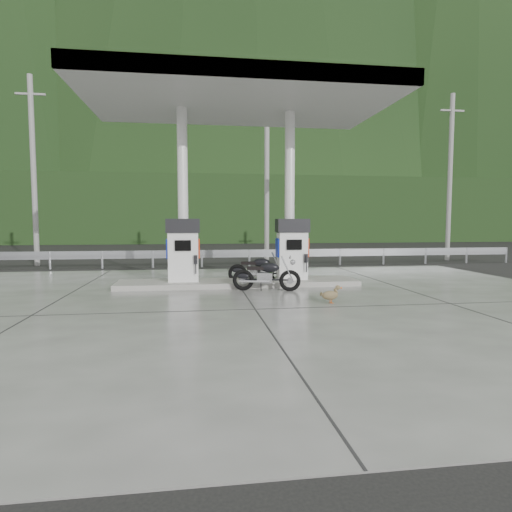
{
  "coord_description": "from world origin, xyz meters",
  "views": [
    {
      "loc": [
        -1.24,
        -9.91,
        1.88
      ],
      "look_at": [
        0.3,
        1.0,
        1.0
      ],
      "focal_mm": 30.0,
      "sensor_mm": 36.0,
      "label": 1
    }
  ],
  "objects": [
    {
      "name": "ground",
      "position": [
        0.0,
        0.0,
        0.0
      ],
      "size": [
        160.0,
        160.0,
        0.0
      ],
      "primitive_type": "plane",
      "color": "black",
      "rests_on": "ground"
    },
    {
      "name": "forecourt_apron",
      "position": [
        0.0,
        0.0,
        0.01
      ],
      "size": [
        18.0,
        14.0,
        0.02
      ],
      "primitive_type": "cube",
      "color": "slate",
      "rests_on": "ground"
    },
    {
      "name": "pump_island",
      "position": [
        0.0,
        2.5,
        0.1
      ],
      "size": [
        7.0,
        1.4,
        0.15
      ],
      "primitive_type": "cube",
      "color": "#9B9990",
      "rests_on": "forecourt_apron"
    },
    {
      "name": "gas_pump_left",
      "position": [
        -1.6,
        2.5,
        1.07
      ],
      "size": [
        0.95,
        0.55,
        1.8
      ],
      "primitive_type": null,
      "color": "white",
      "rests_on": "pump_island"
    },
    {
      "name": "gas_pump_right",
      "position": [
        1.6,
        2.5,
        1.07
      ],
      "size": [
        0.95,
        0.55,
        1.8
      ],
      "primitive_type": null,
      "color": "white",
      "rests_on": "pump_island"
    },
    {
      "name": "canopy_column_left",
      "position": [
        -1.6,
        2.9,
        2.67
      ],
      "size": [
        0.3,
        0.3,
        5.0
      ],
      "primitive_type": "cylinder",
      "color": "white",
      "rests_on": "pump_island"
    },
    {
      "name": "canopy_column_right",
      "position": [
        1.6,
        2.9,
        2.67
      ],
      "size": [
        0.3,
        0.3,
        5.0
      ],
      "primitive_type": "cylinder",
      "color": "white",
      "rests_on": "pump_island"
    },
    {
      "name": "canopy_roof",
      "position": [
        0.0,
        2.5,
        5.37
      ],
      "size": [
        8.5,
        5.0,
        0.4
      ],
      "primitive_type": "cube",
      "color": "silver",
      "rests_on": "canopy_column_left"
    },
    {
      "name": "guardrail",
      "position": [
        0.0,
        8.0,
        0.71
      ],
      "size": [
        26.0,
        0.16,
        1.42
      ],
      "primitive_type": null,
      "color": "#9DA0A5",
      "rests_on": "ground"
    },
    {
      "name": "road",
      "position": [
        0.0,
        11.5,
        0.0
      ],
      "size": [
        60.0,
        7.0,
        0.01
      ],
      "primitive_type": "cube",
      "color": "black",
      "rests_on": "ground"
    },
    {
      "name": "utility_pole_a",
      "position": [
        -8.0,
        9.5,
        4.0
      ],
      "size": [
        0.22,
        0.22,
        8.0
      ],
      "primitive_type": "cylinder",
      "color": "gray",
      "rests_on": "ground"
    },
    {
      "name": "utility_pole_b",
      "position": [
        2.0,
        9.5,
        4.0
      ],
      "size": [
        0.22,
        0.22,
        8.0
      ],
      "primitive_type": "cylinder",
      "color": "gray",
      "rests_on": "ground"
    },
    {
      "name": "utility_pole_c",
      "position": [
        11.0,
        9.5,
        4.0
      ],
      "size": [
        0.22,
        0.22,
        8.0
      ],
      "primitive_type": "cylinder",
      "color": "gray",
      "rests_on": "ground"
    },
    {
      "name": "tree_band",
      "position": [
        0.0,
        30.0,
        3.0
      ],
      "size": [
        80.0,
        6.0,
        6.0
      ],
      "primitive_type": "cube",
      "color": "black",
      "rests_on": "ground"
    },
    {
      "name": "forested_hills",
      "position": [
        0.0,
        60.0,
        0.0
      ],
      "size": [
        100.0,
        40.0,
        140.0
      ],
      "primitive_type": null,
      "color": "black",
      "rests_on": "ground"
    },
    {
      "name": "motorcycle_left",
      "position": [
        0.64,
        2.86,
        0.43
      ],
      "size": [
        1.81,
        0.93,
        0.82
      ],
      "primitive_type": null,
      "rotation": [
        0.0,
        0.0,
        -0.23
      ],
      "color": "black",
      "rests_on": "forecourt_apron"
    },
    {
      "name": "motorcycle_right",
      "position": [
        0.64,
        1.41,
        0.43
      ],
      "size": [
        1.81,
        0.94,
        0.82
      ],
      "primitive_type": null,
      "rotation": [
        0.0,
        0.0,
        -0.24
      ],
      "color": "black",
      "rests_on": "forecourt_apron"
    },
    {
      "name": "duck",
      "position": [
        1.8,
        -0.55,
        0.19
      ],
      "size": [
        0.5,
        0.21,
        0.35
      ],
      "primitive_type": null,
      "rotation": [
        0.0,
        0.0,
        0.15
      ],
      "color": "brown",
      "rests_on": "forecourt_apron"
    }
  ]
}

